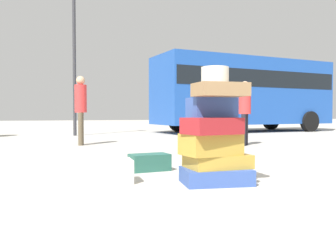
{
  "coord_description": "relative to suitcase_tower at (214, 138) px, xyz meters",
  "views": [
    {
      "loc": [
        -1.93,
        -3.22,
        0.8
      ],
      "look_at": [
        -0.16,
        2.2,
        0.6
      ],
      "focal_mm": 37.97,
      "sensor_mm": 36.0,
      "label": 1
    }
  ],
  "objects": [
    {
      "name": "suitcase_cream_foreground_near",
      "position": [
        -1.22,
        0.44,
        -0.39
      ],
      "size": [
        0.73,
        0.39,
        0.27
      ],
      "primitive_type": "cube",
      "rotation": [
        0.0,
        0.0,
        -0.05
      ],
      "color": "beige",
      "rests_on": "ground"
    },
    {
      "name": "person_bearded_onlooker",
      "position": [
        -1.05,
        5.6,
        0.51
      ],
      "size": [
        0.3,
        0.34,
        1.75
      ],
      "rotation": [
        0.0,
        0.0,
        -1.73
      ],
      "color": "brown",
      "rests_on": "ground"
    },
    {
      "name": "suitcase_teal_left_side",
      "position": [
        -0.45,
        1.14,
        -0.41
      ],
      "size": [
        0.57,
        0.37,
        0.23
      ],
      "primitive_type": "cube",
      "rotation": [
        0.0,
        0.0,
        0.12
      ],
      "color": "#26594C",
      "rests_on": "ground"
    },
    {
      "name": "person_tourist_with_camera",
      "position": [
        2.84,
        4.2,
        0.43
      ],
      "size": [
        0.3,
        0.3,
        1.61
      ],
      "rotation": [
        0.0,
        0.0,
        -2.33
      ],
      "color": "black",
      "rests_on": "ground"
    },
    {
      "name": "suitcase_tower",
      "position": [
        0.0,
        0.0,
        0.0
      ],
      "size": [
        0.82,
        0.69,
        1.33
      ],
      "color": "#334F99",
      "rests_on": "ground"
    },
    {
      "name": "ground_plane",
      "position": [
        0.19,
        -0.43,
        -0.53
      ],
      "size": [
        80.0,
        80.0,
        0.0
      ],
      "primitive_type": "plane",
      "color": "#ADA89E"
    },
    {
      "name": "parked_bus",
      "position": [
        6.35,
        10.27,
        1.3
      ],
      "size": [
        8.32,
        3.47,
        3.15
      ],
      "rotation": [
        0.0,
        0.0,
        0.12
      ],
      "color": "#1E4CA5",
      "rests_on": "ground"
    },
    {
      "name": "lamp_post",
      "position": [
        -0.96,
        9.68,
        3.19
      ],
      "size": [
        0.36,
        0.36,
        5.62
      ],
      "color": "#333338",
      "rests_on": "ground"
    }
  ]
}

